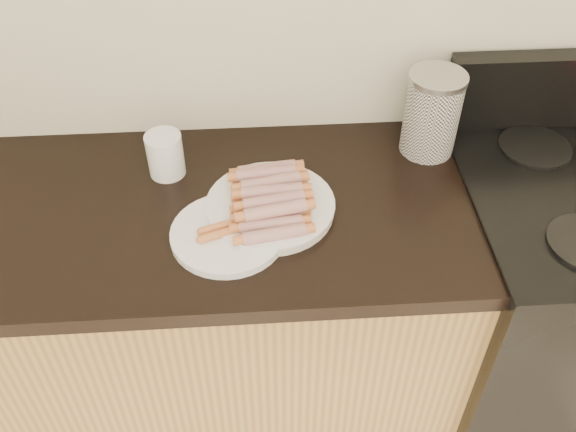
{
  "coord_description": "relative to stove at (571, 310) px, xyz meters",
  "views": [
    {
      "loc": [
        -0.1,
        0.59,
        1.91
      ],
      "look_at": [
        -0.03,
        1.62,
        0.93
      ],
      "focal_mm": 40.0,
      "sensor_mm": 36.0,
      "label": 1
    }
  ],
  "objects": [
    {
      "name": "side_plate",
      "position": [
        -0.95,
        -0.08,
        0.45
      ],
      "size": [
        0.26,
        0.26,
        0.02
      ],
      "primitive_type": "cylinder",
      "rotation": [
        0.0,
        0.0,
        -0.05
      ],
      "color": "white",
      "rests_on": "counter_slab"
    },
    {
      "name": "mug",
      "position": [
        -1.09,
        0.15,
        0.5
      ],
      "size": [
        0.11,
        0.11,
        0.11
      ],
      "primitive_type": "cylinder",
      "rotation": [
        0.0,
        0.0,
        -0.24
      ],
      "color": "silver",
      "rests_on": "counter_slab"
    },
    {
      "name": "burner_far_left",
      "position": [
        -0.17,
        0.17,
        0.46
      ],
      "size": [
        0.18,
        0.18,
        0.01
      ],
      "primitive_type": "cylinder",
      "color": "black",
      "rests_on": "stove"
    },
    {
      "name": "hotdog_pile",
      "position": [
        -0.85,
        -0.0,
        0.49
      ],
      "size": [
        0.14,
        0.27,
        0.05
      ],
      "rotation": [
        0.0,
        0.0,
        0.11
      ],
      "color": "#9F2C28",
      "rests_on": "main_plate"
    },
    {
      "name": "plain_sausages",
      "position": [
        -0.95,
        -0.08,
        0.47
      ],
      "size": [
        0.12,
        0.08,
        0.02
      ],
      "rotation": [
        0.0,
        0.0,
        0.33
      ],
      "color": "#D16431",
      "rests_on": "side_plate"
    },
    {
      "name": "canister",
      "position": [
        -0.44,
        0.2,
        0.55
      ],
      "size": [
        0.14,
        0.14,
        0.22
      ],
      "rotation": [
        0.0,
        0.0,
        0.42
      ],
      "color": "white",
      "rests_on": "counter_slab"
    },
    {
      "name": "stove",
      "position": [
        0.0,
        0.0,
        0.0
      ],
      "size": [
        0.76,
        0.65,
        0.91
      ],
      "color": "black",
      "rests_on": "floor"
    },
    {
      "name": "main_plate",
      "position": [
        -0.85,
        -0.0,
        0.45
      ],
      "size": [
        0.35,
        0.35,
        0.02
      ],
      "primitive_type": "cylinder",
      "rotation": [
        0.0,
        0.0,
        -0.21
      ],
      "color": "white",
      "rests_on": "counter_slab"
    },
    {
      "name": "cabinet_base",
      "position": [
        -1.48,
        0.01,
        -0.03
      ],
      "size": [
        2.2,
        0.59,
        0.86
      ],
      "primitive_type": "cube",
      "color": "#A38144",
      "rests_on": "floor"
    }
  ]
}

